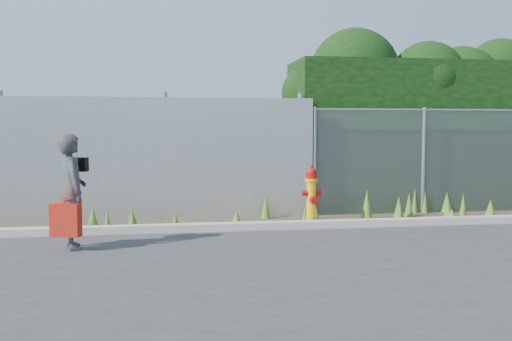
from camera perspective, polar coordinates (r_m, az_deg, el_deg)
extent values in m
plane|color=#343437|center=(7.67, 3.84, -8.24)|extent=(80.00, 80.00, 0.00)
cube|color=#ACA39B|center=(9.39, 1.45, -5.52)|extent=(16.00, 0.22, 0.12)
cube|color=#403325|center=(9.98, 0.84, -5.25)|extent=(16.00, 1.20, 0.01)
cone|color=#406E21|center=(9.79, -8.07, -4.78)|extent=(0.12, 0.12, 0.25)
cone|color=#406E21|center=(10.93, 15.05, -3.38)|extent=(0.17, 0.17, 0.45)
cone|color=#406E21|center=(9.53, -14.63, -4.77)|extent=(0.12, 0.12, 0.37)
cone|color=#406E21|center=(10.42, 11.02, -3.46)|extent=(0.21, 0.21, 0.54)
cone|color=#406E21|center=(10.46, 14.20, -4.22)|extent=(0.11, 0.11, 0.27)
cone|color=#406E21|center=(10.02, 4.94, -4.38)|extent=(0.11, 0.11, 0.30)
cone|color=#406E21|center=(11.07, 22.39, -3.70)|extent=(0.24, 0.24, 0.36)
cone|color=#406E21|center=(11.40, 15.58, -2.90)|extent=(0.12, 0.12, 0.52)
cone|color=#406E21|center=(9.69, -12.22, -4.79)|extent=(0.17, 0.17, 0.30)
cone|color=#406E21|center=(10.65, 14.08, -3.70)|extent=(0.20, 0.20, 0.41)
cone|color=#406E21|center=(10.27, 6.01, -4.33)|extent=(0.13, 0.13, 0.25)
cone|color=#406E21|center=(9.75, -19.30, -4.38)|extent=(0.23, 0.23, 0.46)
cone|color=#406E21|center=(10.99, 20.00, -3.41)|extent=(0.14, 0.14, 0.47)
cone|color=#406E21|center=(9.91, -16.00, -4.50)|extent=(0.18, 0.18, 0.35)
cone|color=#406E21|center=(11.45, 16.55, -3.13)|extent=(0.11, 0.11, 0.43)
cone|color=#406E21|center=(10.34, 0.98, -3.66)|extent=(0.17, 0.17, 0.46)
cone|color=#406E21|center=(9.57, -1.96, -4.90)|extent=(0.22, 0.22, 0.26)
cone|color=#406E21|center=(11.70, 18.55, -3.04)|extent=(0.22, 0.22, 0.42)
cone|color=#406E21|center=(10.69, 18.99, -4.29)|extent=(0.21, 0.21, 0.21)
cone|color=#406E21|center=(9.56, -12.28, -4.70)|extent=(0.15, 0.15, 0.36)
cone|color=#406E21|center=(10.72, 18.64, -4.08)|extent=(0.22, 0.22, 0.28)
cube|color=#A4A7AB|center=(10.45, -17.60, 1.02)|extent=(8.50, 0.08, 2.20)
cylinder|color=gray|center=(10.82, -24.06, 1.22)|extent=(0.10, 0.10, 2.30)
cylinder|color=gray|center=(10.44, -9.07, 1.45)|extent=(0.10, 0.10, 2.30)
cylinder|color=gray|center=(10.72, 4.42, 1.56)|extent=(0.10, 0.10, 2.30)
cube|color=gray|center=(11.89, 20.98, 0.84)|extent=(6.50, 0.03, 2.00)
cylinder|color=gray|center=(11.87, 21.11, 5.66)|extent=(6.50, 0.04, 0.04)
cylinder|color=gray|center=(10.67, 5.87, 0.87)|extent=(0.07, 0.07, 2.05)
cylinder|color=gray|center=(11.40, 16.39, 0.94)|extent=(0.07, 0.07, 2.05)
cube|color=black|center=(12.89, 20.00, 3.34)|extent=(7.30, 1.60, 3.00)
sphere|color=black|center=(11.90, 5.58, 7.64)|extent=(1.25, 1.25, 1.25)
sphere|color=black|center=(12.16, 9.81, 9.53)|extent=(1.86, 1.86, 1.86)
sphere|color=black|center=(12.45, 12.63, 7.29)|extent=(1.15, 1.15, 1.15)
sphere|color=black|center=(12.48, 16.76, 8.73)|extent=(1.56, 1.56, 1.56)
sphere|color=black|center=(12.93, 19.78, 7.84)|extent=(1.71, 1.71, 1.71)
sphere|color=black|center=(13.64, 23.13, 9.01)|extent=(1.45, 1.45, 1.45)
cylinder|color=#FFB90D|center=(9.80, 5.52, -5.32)|extent=(0.25, 0.25, 0.05)
cylinder|color=#FFB90D|center=(9.75, 5.53, -3.27)|extent=(0.16, 0.16, 0.76)
cylinder|color=#FFB90D|center=(9.70, 5.55, -0.94)|extent=(0.21, 0.21, 0.04)
cylinder|color=#B20F0A|center=(9.70, 5.55, -0.57)|extent=(0.19, 0.19, 0.09)
sphere|color=#B20F0A|center=(9.69, 5.55, -0.20)|extent=(0.17, 0.17, 0.17)
cylinder|color=#B20F0A|center=(9.69, 5.56, 0.33)|extent=(0.04, 0.04, 0.04)
cylinder|color=#B20F0A|center=(9.70, 4.82, -2.27)|extent=(0.09, 0.10, 0.10)
cylinder|color=#B20F0A|center=(9.76, 6.25, -2.24)|extent=(0.09, 0.10, 0.10)
cylinder|color=#B20F0A|center=(9.62, 5.72, -2.97)|extent=(0.13, 0.11, 0.13)
imported|color=#0E5A58|center=(8.22, -17.92, -1.99)|extent=(0.55, 0.67, 1.59)
cube|color=#A02E09|center=(8.10, -18.50, -4.73)|extent=(0.40, 0.15, 0.45)
cylinder|color=#A02E09|center=(8.06, -18.56, -2.63)|extent=(0.19, 0.02, 0.02)
cube|color=black|center=(8.37, -17.33, 0.59)|extent=(0.26, 0.11, 0.20)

